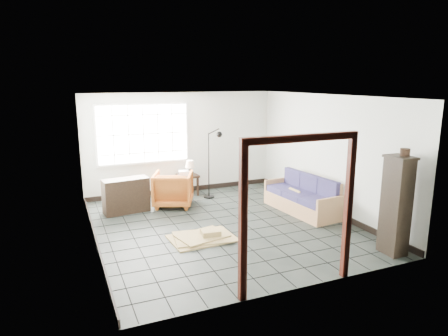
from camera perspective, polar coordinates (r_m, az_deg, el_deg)
name	(u,v)px	position (r m, az deg, el deg)	size (l,w,h in m)	color
ground	(223,225)	(8.23, -0.17, -8.16)	(5.50, 5.50, 0.00)	black
room_shell	(222,144)	(7.82, -0.26, 3.50)	(5.02, 5.52, 2.61)	silver
window_panel	(143,134)	(10.08, -11.47, 4.81)	(2.32, 0.08, 1.52)	silver
doorway_trim	(300,194)	(5.53, 10.75, -3.70)	(1.80, 0.08, 2.20)	#37130C
futon_sofa	(303,198)	(9.15, 11.25, -4.28)	(0.89, 1.95, 0.84)	#B27C50
armchair	(173,187)	(9.40, -7.28, -2.76)	(0.87, 0.81, 0.89)	brown
side_table	(188,178)	(10.27, -5.20, -1.45)	(0.51, 0.51, 0.53)	black
table_lamp	(190,165)	(10.18, -4.89, 0.46)	(0.25, 0.25, 0.37)	black
projector	(185,173)	(10.21, -5.64, -0.68)	(0.34, 0.29, 0.11)	silver
floor_lamp	(214,161)	(9.86, -1.46, 0.97)	(0.47, 0.40, 1.75)	black
console_shelf	(126,196)	(9.15, -13.81, -3.84)	(1.03, 0.51, 0.77)	black
tall_shelf	(396,205)	(7.28, 23.37, -4.85)	(0.37, 0.47, 1.69)	black
pot	(405,152)	(7.13, 24.44, 2.08)	(0.20, 0.20, 0.12)	black
open_box	(304,201)	(9.36, 11.32, -4.68)	(0.88, 0.45, 0.49)	olive
cardboard_pile	(203,237)	(7.55, -2.96, -9.75)	(1.23, 0.90, 0.17)	olive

